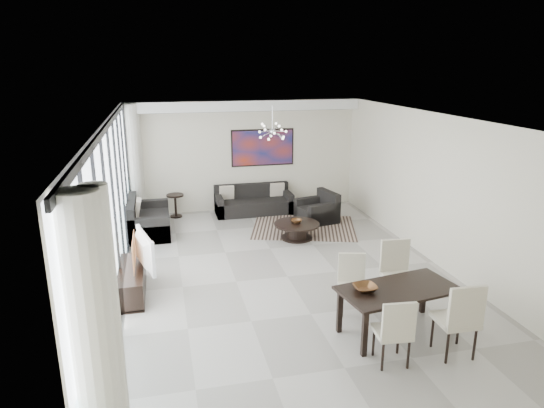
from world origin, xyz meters
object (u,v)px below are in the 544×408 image
object	(u,v)px
dining_table	(398,294)
television	(139,251)
coffee_table	(297,230)
sofa_main	(254,204)
tv_console	(132,281)

from	to	relation	value
dining_table	television	bearing A→B (deg)	149.40
coffee_table	dining_table	distance (m)	4.18
sofa_main	dining_table	xyz separation A→B (m)	(0.89, -6.29, 0.38)
television	dining_table	xyz separation A→B (m)	(3.64, -2.15, -0.15)
dining_table	tv_console	bearing A→B (deg)	150.28
tv_console	dining_table	distance (m)	4.40
coffee_table	dining_table	bearing A→B (deg)	-85.61
coffee_table	tv_console	distance (m)	4.00
coffee_table	dining_table	xyz separation A→B (m)	(0.32, -4.14, 0.42)
coffee_table	sofa_main	xyz separation A→B (m)	(-0.57, 2.15, 0.04)
sofa_main	television	xyz separation A→B (m)	(-2.76, -4.13, 0.52)
dining_table	sofa_main	bearing A→B (deg)	98.02
coffee_table	television	world-z (taller)	television
television	dining_table	size ratio (longest dim) A/B	0.58
coffee_table	tv_console	world-z (taller)	tv_console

